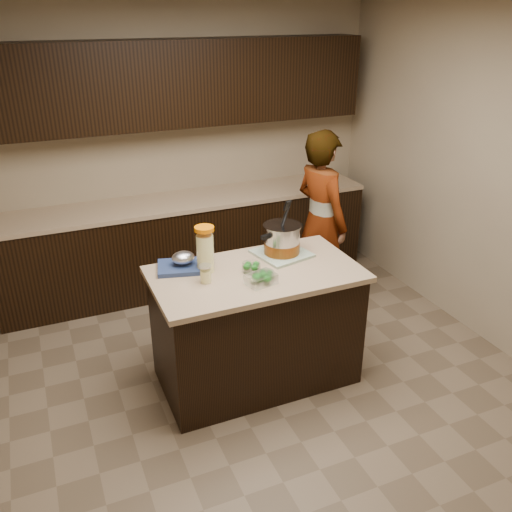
% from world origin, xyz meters
% --- Properties ---
extents(ground_plane, '(4.00, 4.00, 0.00)m').
position_xyz_m(ground_plane, '(0.00, 0.00, 0.00)').
color(ground_plane, brown).
rests_on(ground_plane, ground).
extents(room_shell, '(4.04, 4.04, 2.72)m').
position_xyz_m(room_shell, '(0.00, 0.00, 1.71)').
color(room_shell, tan).
rests_on(room_shell, ground).
extents(back_cabinets, '(3.60, 0.63, 2.33)m').
position_xyz_m(back_cabinets, '(0.00, 1.74, 0.94)').
color(back_cabinets, black).
rests_on(back_cabinets, ground).
extents(island, '(1.46, 0.81, 0.90)m').
position_xyz_m(island, '(0.00, 0.00, 0.45)').
color(island, black).
rests_on(island, ground).
extents(dish_towel, '(0.43, 0.43, 0.02)m').
position_xyz_m(dish_towel, '(0.29, 0.18, 0.91)').
color(dish_towel, '#547C56').
rests_on(dish_towel, island).
extents(stock_pot, '(0.38, 0.35, 0.40)m').
position_xyz_m(stock_pot, '(0.29, 0.18, 1.01)').
color(stock_pot, '#B7B7BC').
rests_on(stock_pot, dish_towel).
extents(lemonade_pitcher, '(0.16, 0.16, 0.33)m').
position_xyz_m(lemonade_pitcher, '(-0.32, 0.15, 1.05)').
color(lemonade_pitcher, '#F8F097').
rests_on(lemonade_pitcher, island).
extents(mason_jar, '(0.09, 0.09, 0.14)m').
position_xyz_m(mason_jar, '(-0.37, -0.01, 0.96)').
color(mason_jar, '#F8F097').
rests_on(mason_jar, island).
extents(broccoli_tub_left, '(0.14, 0.14, 0.06)m').
position_xyz_m(broccoli_tub_left, '(-0.03, 0.02, 0.93)').
color(broccoli_tub_left, silver).
rests_on(broccoli_tub_left, island).
extents(broccoli_tub_right, '(0.11, 0.11, 0.05)m').
position_xyz_m(broccoli_tub_right, '(0.02, -0.12, 0.92)').
color(broccoli_tub_right, silver).
rests_on(broccoli_tub_right, island).
extents(broccoli_tub_rect, '(0.22, 0.18, 0.07)m').
position_xyz_m(broccoli_tub_rect, '(-0.04, -0.18, 0.93)').
color(broccoli_tub_rect, silver).
rests_on(broccoli_tub_rect, island).
extents(blue_tray, '(0.37, 0.32, 0.12)m').
position_xyz_m(blue_tray, '(-0.46, 0.25, 0.94)').
color(blue_tray, navy).
rests_on(blue_tray, island).
extents(person, '(0.50, 0.67, 1.66)m').
position_xyz_m(person, '(0.98, 0.82, 0.83)').
color(person, gray).
rests_on(person, ground).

